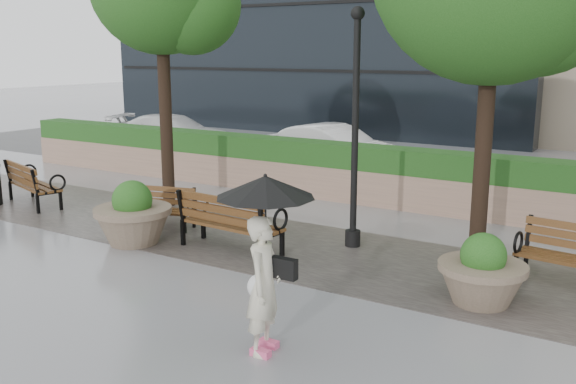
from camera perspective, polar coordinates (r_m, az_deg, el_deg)
The scene contains 14 objects.
ground at distance 9.20m, azimuth -7.44°, elevation -10.07°, with size 100.00×100.00×0.00m, color gray.
cobble_strip at distance 11.53m, azimuth 2.02°, elevation -5.24°, with size 28.00×3.20×0.01m, color #383330.
hedge_wall at distance 14.87m, azimuth 9.72°, elevation 1.25°, with size 24.00×0.80×1.35m.
asphalt_street at distance 18.70m, azimuth 14.29°, elevation 1.26°, with size 40.00×7.00×0.00m, color black.
bench_0 at distance 15.95m, azimuth -21.63°, elevation -0.06°, with size 1.96×1.23×0.99m.
bench_1 at distance 13.22m, azimuth -11.59°, elevation -2.11°, with size 1.62×0.98×0.82m.
bench_2 at distance 11.49m, azimuth -5.11°, elevation -3.76°, with size 2.01×0.91×1.05m.
bench_3 at distance 10.65m, azimuth 24.26°, elevation -6.34°, with size 1.82×0.90×0.94m.
planter_left at distance 12.19m, azimuth -13.60°, elevation -2.35°, with size 1.42×1.42×1.19m.
planter_right at distance 9.49m, azimuth 16.86°, elevation -7.20°, with size 1.24×1.24×1.04m.
lamppost at distance 11.45m, azimuth 5.96°, elevation 4.20°, with size 0.28×0.28×4.25m.
car_left at distance 22.90m, azimuth -10.08°, elevation 5.12°, with size 1.85×4.55×1.32m, color white.
car_right at distance 18.87m, azimuth 4.02°, elevation 3.85°, with size 1.47×4.21×1.39m, color white.
pedestrian at distance 7.43m, azimuth -2.07°, elevation -4.92°, with size 1.15×1.15×2.12m.
Camera 1 is at (5.43, -6.55, 3.51)m, focal length 40.00 mm.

